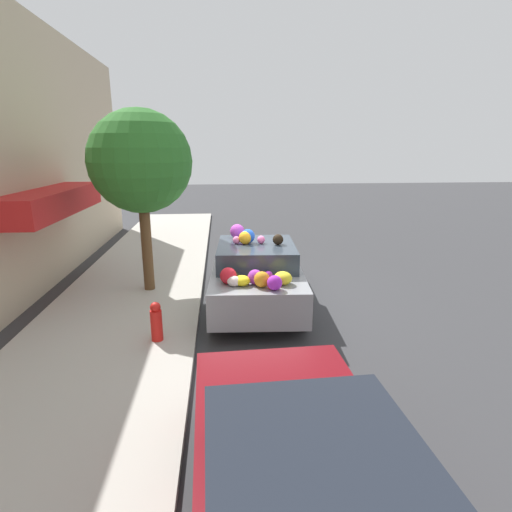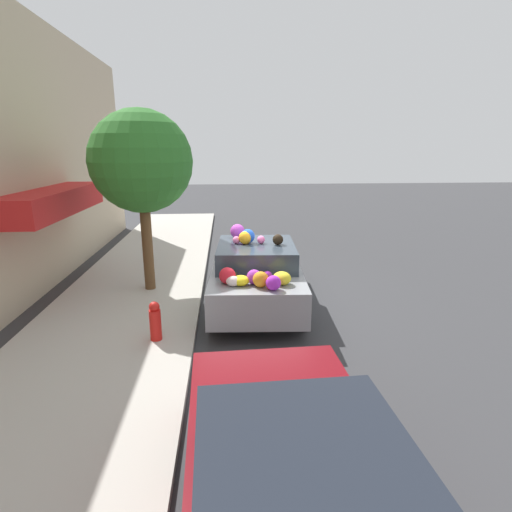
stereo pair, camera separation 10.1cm
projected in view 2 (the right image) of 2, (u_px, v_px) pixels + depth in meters
name	position (u px, v px, depth m)	size (l,w,h in m)	color
ground_plane	(250.00, 304.00, 8.84)	(60.00, 60.00, 0.00)	#38383A
sidewalk_curb	(126.00, 305.00, 8.62)	(24.00, 3.20, 0.11)	#B2ADA3
street_tree	(141.00, 162.00, 8.73)	(2.25, 2.25, 4.07)	brown
fire_hydrant	(155.00, 321.00, 6.88)	(0.20, 0.20, 0.70)	red
art_car	(256.00, 272.00, 8.59)	(4.12, 2.04, 1.72)	gray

